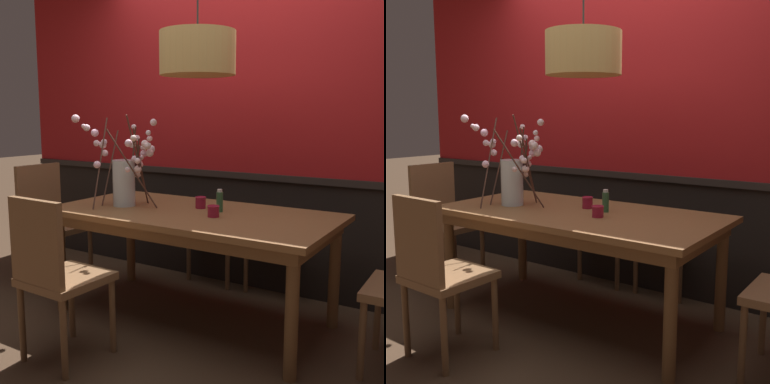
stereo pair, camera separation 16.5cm
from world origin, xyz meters
TOP-DOWN VIEW (x-y plane):
  - ground_plane at (0.00, 0.00)m, footprint 24.00×24.00m
  - back_wall at (0.00, 0.82)m, footprint 4.68×0.14m
  - dining_table at (0.00, 0.00)m, footprint 1.86×0.93m
  - chair_head_west_end at (-1.38, -0.00)m, footprint 0.45×0.46m
  - chair_near_side_left at (-0.31, -0.89)m, footprint 0.42×0.43m
  - chair_far_side_right at (0.27, 0.87)m, footprint 0.43×0.39m
  - chair_far_side_left at (-0.22, 0.87)m, footprint 0.48×0.45m
  - vase_with_blossoms at (-0.50, -0.08)m, footprint 0.55×0.44m
  - candle_holder_nearer_center at (0.21, -0.08)m, footprint 0.08×0.08m
  - candle_holder_nearer_edge at (-0.01, 0.12)m, footprint 0.08×0.08m
  - condiment_bottle at (0.16, 0.08)m, footprint 0.04×0.04m
  - pendant_lamp at (0.04, -0.00)m, footprint 0.47×0.47m

SIDE VIEW (x-z plane):
  - ground_plane at x=0.00m, z-range 0.00..0.00m
  - chair_near_side_left at x=-0.31m, z-range 0.05..0.99m
  - chair_far_side_right at x=0.27m, z-range 0.06..0.99m
  - chair_head_west_end at x=-1.38m, z-range 0.05..1.02m
  - chair_far_side_left at x=-0.22m, z-range 0.06..1.03m
  - dining_table at x=0.00m, z-range 0.29..1.03m
  - candle_holder_nearer_center at x=0.21m, z-range 0.74..0.81m
  - candle_holder_nearer_edge at x=-0.01m, z-range 0.74..0.82m
  - condiment_bottle at x=0.16m, z-range 0.74..0.88m
  - vase_with_blossoms at x=-0.50m, z-range 0.64..1.26m
  - back_wall at x=0.00m, z-range -0.01..2.65m
  - pendant_lamp at x=0.04m, z-range 1.21..2.26m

